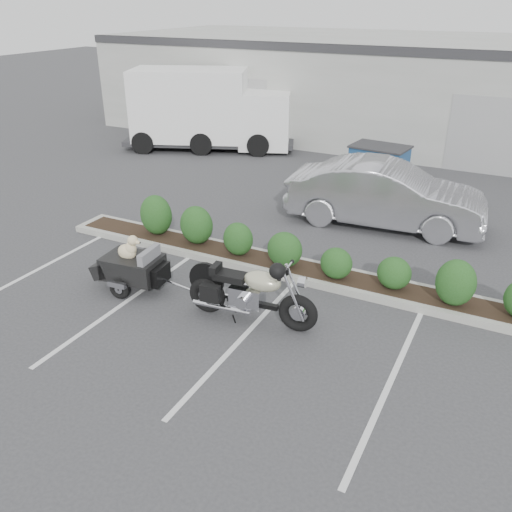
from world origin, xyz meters
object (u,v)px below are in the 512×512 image
at_px(sedan, 385,195).
at_px(delivery_truck, 209,111).
at_px(motorcycle, 250,294).
at_px(dumpster, 379,163).
at_px(pet_trailer, 132,266).

xyz_separation_m(sedan, delivery_truck, (-8.38, 4.79, 0.62)).
distance_m(motorcycle, dumpster, 9.55).
xyz_separation_m(dumpster, delivery_truck, (-7.21, 1.13, 0.86)).
distance_m(pet_trailer, dumpster, 9.86).
xyz_separation_m(motorcycle, delivery_truck, (-7.44, 10.68, 0.87)).
bearing_deg(sedan, pet_trailer, 142.49).
bearing_deg(dumpster, sedan, -65.51).
distance_m(dumpster, delivery_truck, 7.35).
height_order(motorcycle, sedan, sedan).
distance_m(motorcycle, pet_trailer, 2.79).
bearing_deg(pet_trailer, delivery_truck, 107.88).
relative_size(pet_trailer, delivery_truck, 0.30).
relative_size(dumpster, delivery_truck, 0.28).
relative_size(motorcycle, delivery_truck, 0.37).
bearing_deg(delivery_truck, motorcycle, -77.45).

